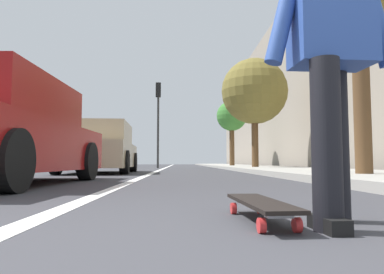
{
  "coord_description": "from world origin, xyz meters",
  "views": [
    {
      "loc": [
        -1.06,
        0.37,
        0.32
      ],
      "look_at": [
        11.0,
        -0.05,
        1.18
      ],
      "focal_mm": 33.01,
      "sensor_mm": 36.0,
      "label": 1
    }
  ],
  "objects": [
    {
      "name": "building_facade",
      "position": [
        22.0,
        -5.97,
        4.48
      ],
      "size": [
        40.0,
        1.2,
        8.97
      ],
      "primitive_type": "cube",
      "color": "gray",
      "rests_on": "ground"
    },
    {
      "name": "skater_person",
      "position": [
        0.71,
        -0.41,
        0.94
      ],
      "size": [
        0.47,
        0.72,
        1.64
      ],
      "color": "black",
      "rests_on": "ground"
    },
    {
      "name": "street_tree_mid",
      "position": [
        13.81,
        -2.83,
        3.35
      ],
      "size": [
        2.83,
        2.83,
        4.78
      ],
      "color": "brown",
      "rests_on": "ground"
    },
    {
      "name": "sidewalk_curb",
      "position": [
        18.0,
        -3.23,
        0.06
      ],
      "size": [
        52.0,
        3.2,
        0.12
      ],
      "primitive_type": "cube",
      "color": "#9E9B93",
      "rests_on": "ground"
    },
    {
      "name": "skateboard",
      "position": [
        0.86,
        -0.07,
        0.09
      ],
      "size": [
        0.85,
        0.25,
        0.11
      ],
      "color": "red",
      "rests_on": "ground"
    },
    {
      "name": "ground_plane",
      "position": [
        10.0,
        0.0,
        0.0
      ],
      "size": [
        80.0,
        80.0,
        0.0
      ],
      "primitive_type": "plane",
      "color": "#38383D"
    },
    {
      "name": "lane_stripe_white",
      "position": [
        20.0,
        1.18,
        0.0
      ],
      "size": [
        52.0,
        0.16,
        0.01
      ],
      "primitive_type": "cube",
      "color": "silver",
      "rests_on": "ground"
    },
    {
      "name": "parked_car_mid",
      "position": [
        9.54,
        2.76,
        0.71
      ],
      "size": [
        4.32,
        2.13,
        1.48
      ],
      "color": "tan",
      "rests_on": "ground"
    },
    {
      "name": "street_tree_far",
      "position": [
        20.44,
        -2.83,
        3.11
      ],
      "size": [
        1.86,
        1.86,
        4.11
      ],
      "color": "brown",
      "rests_on": "ground"
    },
    {
      "name": "traffic_light",
      "position": [
        18.43,
        1.58,
        3.25
      ],
      "size": [
        0.33,
        0.28,
        4.75
      ],
      "color": "#2D2D2D",
      "rests_on": "ground"
    }
  ]
}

